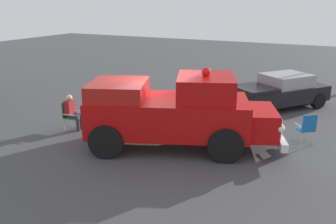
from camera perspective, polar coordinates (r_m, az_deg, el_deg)
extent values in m
plane|color=#424244|center=(12.39, -1.14, -4.00)|extent=(60.00, 60.00, 0.00)
cylinder|color=black|center=(12.37, 8.51, -1.66)|extent=(0.68, 1.08, 1.04)
cylinder|color=black|center=(10.50, 9.12, -5.21)|extent=(0.68, 1.08, 1.04)
cylinder|color=black|center=(12.63, -7.54, -1.22)|extent=(0.68, 1.08, 1.04)
cylinder|color=black|center=(10.81, -9.78, -4.59)|extent=(0.68, 1.08, 1.04)
cube|color=#B70C0C|center=(11.26, 0.00, -0.54)|extent=(3.75, 5.33, 1.10)
cube|color=#B70C0C|center=(11.43, 14.39, -1.52)|extent=(1.97, 1.48, 0.84)
cube|color=#B70C0C|center=(10.98, 6.00, 3.78)|extent=(2.39, 2.28, 0.76)
cube|color=#B21914|center=(11.29, -7.87, 3.30)|extent=(2.45, 2.30, 0.60)
cube|color=silver|center=(11.52, 16.59, -1.56)|extent=(1.38, 0.64, 0.64)
cube|color=silver|center=(11.68, 16.90, -3.52)|extent=(2.16, 1.01, 0.24)
sphere|color=white|center=(12.22, 15.93, -0.03)|extent=(0.34, 0.34, 0.26)
sphere|color=white|center=(10.77, 17.42, -2.50)|extent=(0.34, 0.34, 0.26)
sphere|color=red|center=(10.88, 6.08, 6.34)|extent=(0.36, 0.36, 0.28)
cylinder|color=black|center=(14.85, 15.24, 0.43)|extent=(0.70, 0.62, 0.68)
cylinder|color=black|center=(16.06, 11.42, 1.96)|extent=(0.70, 0.62, 0.68)
cylinder|color=black|center=(16.87, 22.69, 1.68)|extent=(0.70, 0.62, 0.68)
cylinder|color=black|center=(17.94, 18.82, 2.98)|extent=(0.70, 0.62, 0.68)
cube|color=black|center=(16.31, 17.28, 2.77)|extent=(4.43, 3.98, 0.64)
cube|color=black|center=(15.28, 13.42, 3.53)|extent=(2.11, 2.15, 0.20)
cube|color=#99999E|center=(16.39, 18.23, 4.77)|extent=(2.46, 2.39, 0.56)
cube|color=silver|center=(14.99, 11.11, 1.11)|extent=(1.28, 1.61, 0.20)
cylinder|color=#B7BABF|center=(13.57, -13.56, -1.57)|extent=(0.03, 0.03, 0.44)
cylinder|color=#B7BABF|center=(13.22, -14.54, -2.16)|extent=(0.03, 0.03, 0.44)
cylinder|color=#B7BABF|center=(13.80, -15.12, -1.37)|extent=(0.03, 0.03, 0.44)
cylinder|color=#B7BABF|center=(13.46, -16.13, -1.94)|extent=(0.03, 0.03, 0.44)
cube|color=#1E7F38|center=(13.44, -14.91, -0.81)|extent=(0.54, 0.54, 0.04)
cube|color=#1E7F38|center=(13.49, -15.86, 0.44)|extent=(0.48, 0.11, 0.56)
cube|color=#B7BABF|center=(13.58, -14.42, 0.15)|extent=(0.10, 0.44, 0.03)
cube|color=#B7BABF|center=(13.20, -15.53, -0.44)|extent=(0.10, 0.44, 0.03)
cylinder|color=#B7BABF|center=(12.76, 19.40, -3.32)|extent=(0.04, 0.04, 0.44)
cylinder|color=#B7BABF|center=(12.97, 21.11, -3.18)|extent=(0.04, 0.04, 0.44)
cylinder|color=#B7BABF|center=(12.40, 20.35, -4.02)|extent=(0.04, 0.04, 0.44)
cylinder|color=#B7BABF|center=(12.62, 22.10, -3.85)|extent=(0.04, 0.04, 0.44)
cube|color=#1959A5|center=(12.61, 20.85, -2.59)|extent=(0.67, 0.67, 0.04)
cube|color=#1959A5|center=(12.33, 21.54, -1.71)|extent=(0.31, 0.41, 0.56)
cube|color=#B7BABF|center=(12.44, 19.98, -1.95)|extent=(0.38, 0.29, 0.03)
cube|color=#B7BABF|center=(12.68, 21.88, -1.81)|extent=(0.38, 0.29, 0.03)
cylinder|color=#383842|center=(13.45, -13.64, -1.73)|extent=(0.15, 0.15, 0.45)
cylinder|color=#383842|center=(13.29, -14.08, -1.99)|extent=(0.15, 0.15, 0.45)
cube|color=#383842|center=(13.44, -14.30, -0.51)|extent=(0.21, 0.46, 0.13)
cube|color=#383842|center=(13.29, -14.76, -0.76)|extent=(0.21, 0.46, 0.13)
cube|color=maroon|center=(13.39, -15.35, 0.67)|extent=(0.43, 0.27, 0.54)
sphere|color=beige|center=(13.28, -15.40, 2.20)|extent=(0.25, 0.25, 0.22)
cube|color=orange|center=(16.17, -0.54, 1.24)|extent=(0.40, 0.40, 0.04)
cone|color=orange|center=(16.09, -0.54, 2.32)|extent=(0.32, 0.32, 0.60)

